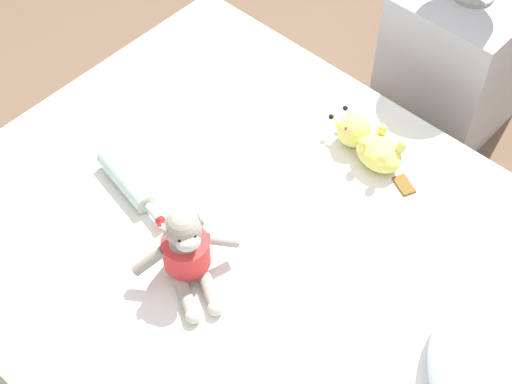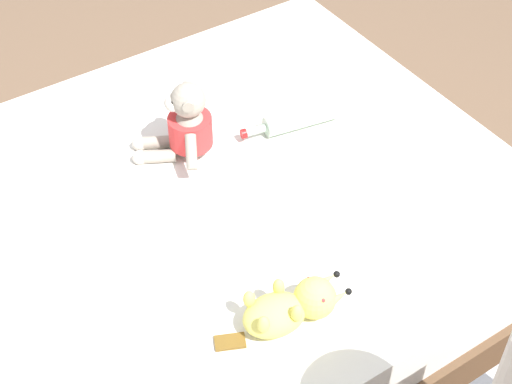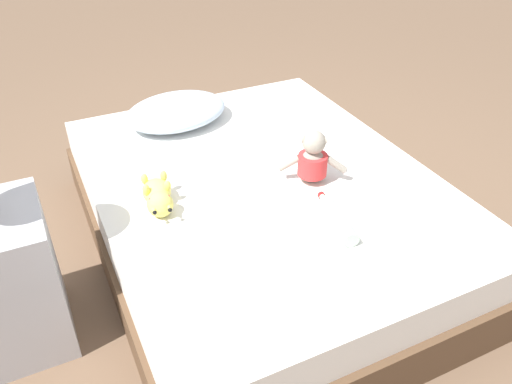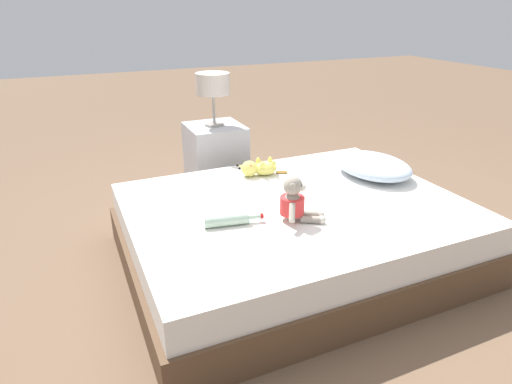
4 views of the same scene
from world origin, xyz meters
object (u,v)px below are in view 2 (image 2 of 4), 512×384
bed (191,251)px  glass_bottle (298,119)px  plush_monkey (186,126)px  plush_yellow_creature (292,307)px

bed → glass_bottle: bearing=-77.1°
plush_monkey → plush_yellow_creature: size_ratio=0.80×
plush_monkey → glass_bottle: (-0.08, -0.32, -0.07)m
bed → glass_bottle: (0.10, -0.43, 0.22)m
glass_bottle → plush_monkey: bearing=76.5°
bed → glass_bottle: size_ratio=6.12×
bed → plush_yellow_creature: bearing=-178.1°
plush_monkey → bed: bearing=148.9°
plush_yellow_creature → glass_bottle: 0.70m
plush_monkey → plush_yellow_creature: (-0.63, 0.09, -0.05)m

